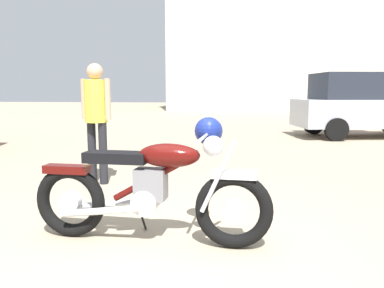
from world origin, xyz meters
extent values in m
plane|color=gray|center=(0.00, 0.00, 0.00)|extent=(80.00, 80.00, 0.00)
torus|color=black|center=(0.42, 0.32, 0.32)|extent=(0.65, 0.15, 0.64)
cylinder|color=silver|center=(0.42, 0.32, 0.32)|extent=(0.18, 0.09, 0.18)
torus|color=black|center=(-1.02, 0.41, 0.32)|extent=(0.65, 0.15, 0.64)
cylinder|color=silver|center=(-1.02, 0.41, 0.32)|extent=(0.18, 0.09, 0.18)
cube|color=silver|center=(0.42, 0.32, 0.62)|extent=(0.37, 0.15, 0.06)
cube|color=#4C0C0A|center=(-1.04, 0.41, 0.61)|extent=(0.41, 0.15, 0.07)
cylinder|color=silver|center=(0.30, 0.40, 0.60)|extent=(0.29, 0.05, 0.58)
cylinder|color=silver|center=(0.29, 0.25, 0.60)|extent=(0.29, 0.05, 0.58)
sphere|color=silver|center=(0.25, 0.33, 0.85)|extent=(0.17, 0.17, 0.17)
cylinder|color=silver|center=(0.17, 0.33, 0.92)|extent=(0.07, 0.62, 0.03)
sphere|color=navy|center=(0.19, 0.63, 0.94)|extent=(0.25, 0.25, 0.25)
cylinder|color=#4C0C0A|center=(-0.23, 0.36, 0.58)|extent=(0.76, 0.10, 0.47)
ellipsoid|color=#4C0C0A|center=(-0.12, 0.35, 0.76)|extent=(0.53, 0.25, 0.20)
cube|color=black|center=(-0.58, 0.38, 0.73)|extent=(0.55, 0.23, 0.09)
cube|color=slate|center=(-0.28, 0.36, 0.51)|extent=(0.27, 0.20, 0.26)
cylinder|color=silver|center=(-0.32, 0.36, 0.36)|extent=(0.23, 0.21, 0.22)
cylinder|color=silver|center=(-0.69, 0.49, 0.28)|extent=(0.70, 0.10, 0.14)
cylinder|color=silver|center=(-0.70, 0.29, 0.28)|extent=(0.70, 0.10, 0.14)
cylinder|color=black|center=(-0.41, 0.54, 0.16)|extent=(0.03, 0.24, 0.33)
cylinder|color=black|center=(-1.57, 2.35, 0.43)|extent=(0.12, 0.12, 0.86)
cylinder|color=black|center=(-1.40, 2.31, 0.43)|extent=(0.12, 0.12, 0.86)
cylinder|color=gold|center=(-1.48, 2.33, 1.15)|extent=(0.30, 0.30, 0.58)
cylinder|color=tan|center=(-1.67, 2.37, 1.18)|extent=(0.08, 0.08, 0.55)
cylinder|color=tan|center=(-1.30, 2.28, 1.18)|extent=(0.08, 0.08, 0.55)
sphere|color=tan|center=(-1.48, 2.33, 1.55)|extent=(0.22, 0.22, 0.22)
cylinder|color=black|center=(2.76, 9.04, 0.30)|extent=(0.62, 0.28, 0.60)
cylinder|color=black|center=(3.02, 7.42, 0.30)|extent=(0.62, 0.28, 0.60)
cube|color=#ADB2BC|center=(4.07, 8.42, 0.68)|extent=(4.11, 2.23, 0.76)
cube|color=#232833|center=(3.83, 8.38, 1.42)|extent=(2.61, 1.88, 0.72)
cylinder|color=black|center=(4.46, 14.44, 0.30)|extent=(0.60, 0.21, 0.60)
cylinder|color=black|center=(4.50, 12.80, 0.30)|extent=(0.60, 0.21, 0.60)
cube|color=red|center=(5.68, 13.65, 0.68)|extent=(3.94, 1.74, 0.76)
cube|color=#232833|center=(5.43, 13.64, 1.42)|extent=(2.44, 1.58, 0.72)
cube|color=beige|center=(4.39, 26.99, 5.16)|extent=(17.10, 11.79, 10.33)
camera|label=1|loc=(0.43, -2.68, 1.29)|focal=35.34mm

